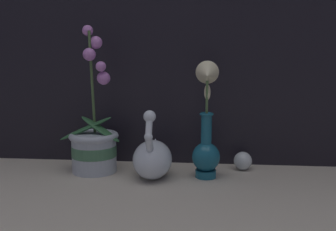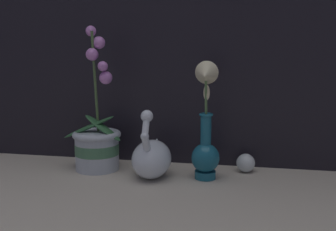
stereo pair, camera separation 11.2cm
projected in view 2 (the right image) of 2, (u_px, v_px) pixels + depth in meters
name	position (u px, v px, depth m)	size (l,w,h in m)	color
ground_plane	(152.00, 190.00, 1.03)	(2.80, 2.80, 0.00)	#BCB2A3
orchid_potted_plant	(97.00, 141.00, 1.20)	(0.19, 0.15, 0.43)	#B2BCCC
swan_figurine	(152.00, 157.00, 1.12)	(0.11, 0.18, 0.20)	silver
blue_vase	(206.00, 135.00, 1.10)	(0.08, 0.10, 0.33)	#195B75
glass_sphere	(246.00, 163.00, 1.18)	(0.06, 0.06, 0.06)	silver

